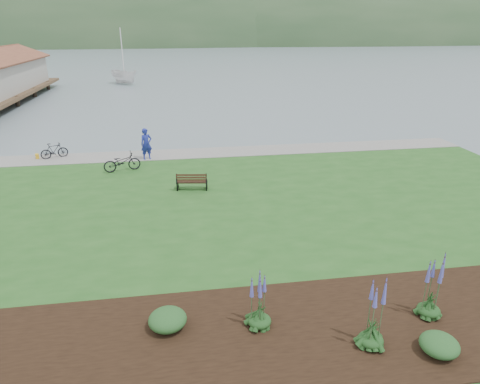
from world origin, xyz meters
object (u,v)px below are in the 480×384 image
at_px(park_bench, 192,181).
at_px(bicycle_a, 122,162).
at_px(person, 146,141).
at_px(sailboat, 125,84).

distance_m(park_bench, bicycle_a, 4.91).
xyz_separation_m(person, bicycle_a, (-1.22, -1.95, -0.56)).
distance_m(person, sailboat, 38.08).
relative_size(park_bench, bicycle_a, 0.77).
height_order(park_bench, sailboat, sailboat).
bearing_deg(park_bench, person, 121.49).
bearing_deg(person, bicycle_a, -145.39).
relative_size(person, bicycle_a, 1.10).
distance_m(person, bicycle_a, 2.37).
height_order(bicycle_a, sailboat, sailboat).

